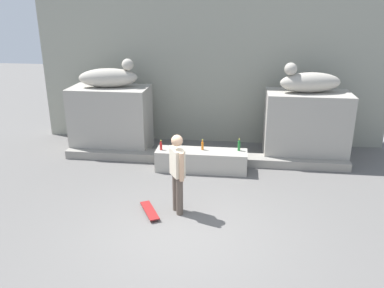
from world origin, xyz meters
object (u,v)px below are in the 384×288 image
(statue_reclining_right, at_px, (309,82))
(skateboard, at_px, (150,211))
(skater, at_px, (177,171))
(bottle_red, at_px, (161,146))
(bottle_orange, at_px, (202,146))
(statue_reclining_left, at_px, (110,77))
(bottle_green, at_px, (239,146))

(statue_reclining_right, bearing_deg, skateboard, 33.05)
(skater, distance_m, bottle_red, 2.28)
(bottle_red, xyz_separation_m, bottle_orange, (1.04, 0.14, 0.01))
(statue_reclining_left, distance_m, statue_reclining_right, 5.34)
(bottle_red, distance_m, bottle_orange, 1.05)
(statue_reclining_right, xyz_separation_m, skater, (-2.93, -3.33, -1.22))
(skater, bearing_deg, bottle_red, -11.13)
(statue_reclining_left, bearing_deg, statue_reclining_right, -10.98)
(bottle_orange, bearing_deg, skateboard, -109.29)
(skateboard, distance_m, bottle_green, 3.08)
(statue_reclining_left, xyz_separation_m, bottle_green, (3.61, -1.03, -1.48))
(statue_reclining_left, xyz_separation_m, skateboard, (1.85, -3.49, -2.07))
(bottle_green, xyz_separation_m, bottle_orange, (-0.92, -0.05, -0.02))
(statue_reclining_left, height_order, skater, statue_reclining_left)
(skateboard, height_order, bottle_red, bottle_red)
(bottle_red, bearing_deg, skateboard, -84.86)
(skateboard, xyz_separation_m, bottle_orange, (0.84, 2.40, 0.58))
(statue_reclining_left, xyz_separation_m, skater, (2.41, -3.35, -1.22))
(skater, xyz_separation_m, bottle_green, (1.20, 2.32, -0.26))
(statue_reclining_left, distance_m, skateboard, 4.46)
(bottle_red, bearing_deg, statue_reclining_right, 18.10)
(bottle_green, bearing_deg, bottle_orange, -176.68)
(statue_reclining_left, bearing_deg, skateboard, -72.90)
(skateboard, relative_size, bottle_red, 3.11)
(bottle_orange, bearing_deg, skater, -96.95)
(skater, bearing_deg, bottle_green, -58.28)
(statue_reclining_right, distance_m, bottle_green, 2.49)
(statue_reclining_left, relative_size, bottle_green, 5.38)
(bottle_green, relative_size, bottle_orange, 1.14)
(statue_reclining_right, distance_m, skateboard, 5.34)
(skateboard, relative_size, bottle_orange, 2.93)
(statue_reclining_right, xyz_separation_m, bottle_green, (-1.73, -1.02, -1.48))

